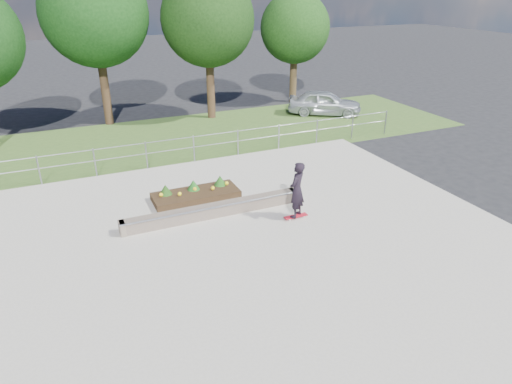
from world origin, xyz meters
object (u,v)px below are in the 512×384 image
(planter_bed, at_px, (195,193))
(parked_car, at_px, (325,103))
(skateboarder, at_px, (297,190))
(grind_ledge, at_px, (214,210))

(planter_bed, relative_size, parked_car, 0.73)
(parked_car, bearing_deg, skateboarder, 176.87)
(planter_bed, distance_m, skateboarder, 3.83)
(grind_ledge, xyz_separation_m, skateboarder, (2.38, -1.22, 0.79))
(skateboarder, bearing_deg, grind_ledge, 152.83)
(grind_ledge, height_order, planter_bed, planter_bed)
(planter_bed, height_order, skateboarder, skateboarder)
(parked_car, bearing_deg, planter_bed, 160.45)
(skateboarder, distance_m, parked_car, 13.22)
(grind_ledge, height_order, skateboarder, skateboarder)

